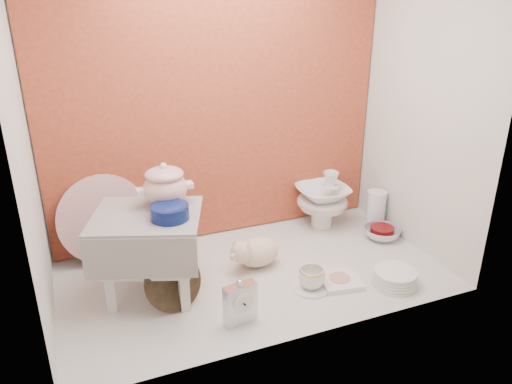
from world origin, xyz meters
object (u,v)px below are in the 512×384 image
floral_platter (104,219)px  dinner_plate_stack (395,278)px  plush_pig (258,252)px  blue_white_vase (136,235)px  porcelain_tower (322,200)px  gold_rim_teacup (312,278)px  crystal_bowl (382,233)px  step_stool (150,255)px  mantel_clock (240,302)px  soup_tureen (165,184)px

floral_platter → dinner_plate_stack: floral_platter is taller
floral_platter → plush_pig: 0.78m
blue_white_vase → porcelain_tower: size_ratio=0.81×
gold_rim_teacup → blue_white_vase: bearing=140.2°
crystal_bowl → plush_pig: bearing=-178.8°
step_stool → porcelain_tower: bearing=36.9°
step_stool → mantel_clock: 0.46m
soup_tureen → mantel_clock: bearing=-65.4°
crystal_bowl → gold_rim_teacup: bearing=-153.5°
gold_rim_teacup → floral_platter: bearing=142.4°
floral_platter → blue_white_vase: bearing=-24.3°
blue_white_vase → gold_rim_teacup: blue_white_vase is taller
soup_tureen → crystal_bowl: 1.26m
soup_tureen → mantel_clock: 0.60m
mantel_clock → porcelain_tower: (0.74, 0.66, 0.07)m
floral_platter → crystal_bowl: 1.47m
plush_pig → porcelain_tower: (0.51, 0.27, 0.09)m
gold_rim_teacup → crystal_bowl: size_ratio=0.60×
floral_platter → blue_white_vase: floral_platter is taller
dinner_plate_stack → mantel_clock: bearing=179.6°
dinner_plate_stack → gold_rim_teacup: bearing=163.5°
mantel_clock → plush_pig: 0.45m
blue_white_vase → porcelain_tower: 1.05m
plush_pig → gold_rim_teacup: plush_pig is taller
floral_platter → dinner_plate_stack: (1.20, -0.75, -0.18)m
gold_rim_teacup → porcelain_tower: porcelain_tower is taller
porcelain_tower → step_stool: bearing=-163.1°
blue_white_vase → mantel_clock: 0.75m
blue_white_vase → porcelain_tower: bearing=-1.2°
soup_tureen → blue_white_vase: soup_tureen is taller
porcelain_tower → plush_pig: bearing=-151.7°
mantel_clock → dinner_plate_stack: (0.76, -0.01, -0.06)m
blue_white_vase → dinner_plate_stack: size_ratio=1.25×
step_stool → gold_rim_teacup: bearing=0.5°
step_stool → blue_white_vase: step_stool is taller
soup_tureen → dinner_plate_stack: bearing=-23.8°
step_stool → soup_tureen: size_ratio=1.91×
dinner_plate_stack → porcelain_tower: 0.68m
mantel_clock → crystal_bowl: mantel_clock is taller
plush_pig → crystal_bowl: bearing=5.8°
gold_rim_teacup → porcelain_tower: (0.36, 0.55, 0.11)m
step_stool → dinner_plate_stack: step_stool is taller
floral_platter → gold_rim_teacup: (0.83, -0.64, -0.16)m
floral_platter → porcelain_tower: size_ratio=1.35×
plush_pig → step_stool: bearing=-171.0°
plush_pig → soup_tureen: bearing=-179.3°
step_stool → blue_white_vase: bearing=112.3°
plush_pig → porcelain_tower: bearing=32.9°
blue_white_vase → plush_pig: bearing=-28.8°
step_stool → plush_pig: 0.54m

